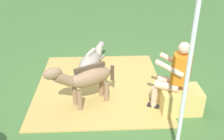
# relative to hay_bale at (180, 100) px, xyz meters

# --- Properties ---
(ground_plane) EXTENTS (24.00, 24.00, 0.00)m
(ground_plane) POSITION_rel_hay_bale_xyz_m (1.19, -0.68, -0.22)
(ground_plane) COLOR #426B33
(hay_patch) EXTENTS (2.61, 2.91, 0.02)m
(hay_patch) POSITION_rel_hay_bale_xyz_m (1.44, -0.93, -0.21)
(hay_patch) COLOR tan
(hay_patch) RESTS_ON ground
(hay_bale) EXTENTS (0.71, 0.50, 0.44)m
(hay_bale) POSITION_rel_hay_bale_xyz_m (0.00, 0.00, 0.00)
(hay_bale) COLOR tan
(hay_bale) RESTS_ON ground
(person_seated) EXTENTS (0.72, 0.59, 1.32)m
(person_seated) POSITION_rel_hay_bale_xyz_m (0.15, -0.05, 0.50)
(person_seated) COLOR #D8AD8C
(person_seated) RESTS_ON ground
(pony_standing) EXTENTS (1.22, 0.83, 0.93)m
(pony_standing) POSITION_rel_hay_bale_xyz_m (1.68, -0.24, 0.35)
(pony_standing) COLOR #8C6B4C
(pony_standing) RESTS_ON ground
(pony_lying) EXTENTS (0.75, 1.34, 0.42)m
(pony_lying) POSITION_rel_hay_bale_xyz_m (1.63, -1.83, -0.03)
(pony_lying) COLOR gray
(pony_lying) RESTS_ON ground
(tent_pole_left) EXTENTS (0.06, 0.06, 2.38)m
(tent_pole_left) POSITION_rel_hay_bale_xyz_m (0.30, 0.95, 0.97)
(tent_pole_left) COLOR silver
(tent_pole_left) RESTS_ON ground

